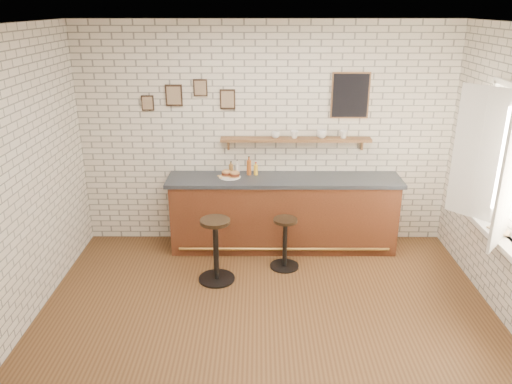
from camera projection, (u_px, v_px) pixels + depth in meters
ground at (267, 318)px, 5.37m from camera, size 5.00×5.00×0.00m
bar_counter at (283, 213)px, 6.77m from camera, size 3.10×0.65×1.01m
sandwich_plate at (230, 177)px, 6.62m from camera, size 0.28×0.28×0.01m
ciabatta_sandwich at (231, 173)px, 6.60m from camera, size 0.25×0.16×0.08m
potato_chips at (229, 176)px, 6.61m from camera, size 0.26×0.18×0.00m
bitters_bottle_brown at (231, 169)px, 6.69m from camera, size 0.06×0.06×0.19m
bitters_bottle_white at (237, 169)px, 6.69m from camera, size 0.05×0.05×0.21m
bitters_bottle_amber at (249, 167)px, 6.68m from camera, size 0.06×0.06×0.26m
condiment_bottle_yellow at (256, 170)px, 6.69m from camera, size 0.05×0.05×0.18m
bar_stool_left at (216, 248)px, 5.97m from camera, size 0.44×0.44×0.80m
bar_stool_right at (285, 241)px, 6.29m from camera, size 0.37×0.37×0.67m
wall_shelf at (296, 140)px, 6.62m from camera, size 2.00×0.18×0.18m
shelf_cup_a at (275, 135)px, 6.60m from camera, size 0.16×0.16×0.09m
shelf_cup_b at (294, 134)px, 6.59m from camera, size 0.14×0.14×0.10m
shelf_cup_c at (322, 134)px, 6.59m from camera, size 0.19×0.19×0.11m
shelf_cup_d at (344, 134)px, 6.59m from camera, size 0.15×0.15×0.10m
back_wall_decor at (283, 96)px, 6.49m from camera, size 2.96×0.02×0.56m
window_sill at (492, 231)px, 5.32m from camera, size 0.20×1.35×0.06m
casement_window at (500, 164)px, 5.05m from camera, size 0.40×1.30×1.56m
book_lower at (495, 232)px, 5.21m from camera, size 0.25×0.29×0.02m
book_upper at (495, 229)px, 5.21m from camera, size 0.23×0.25×0.02m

